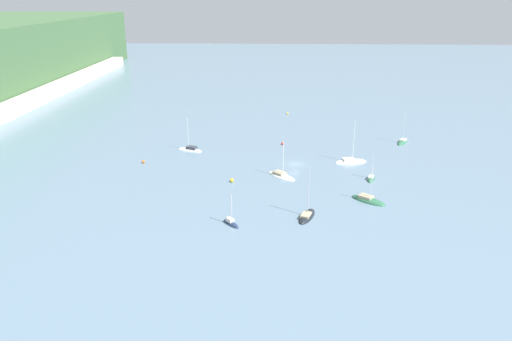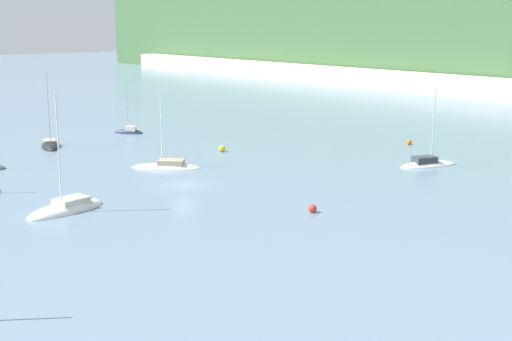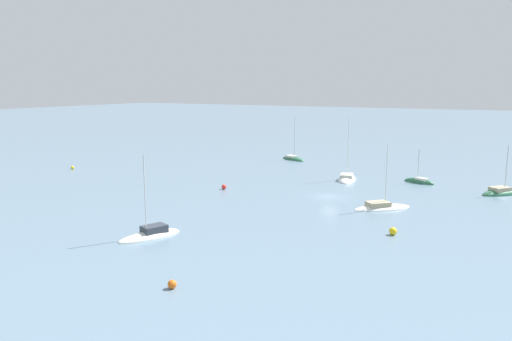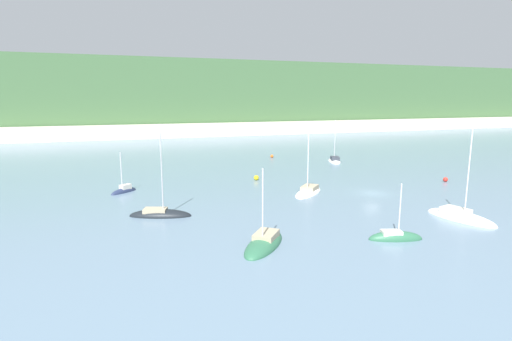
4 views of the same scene
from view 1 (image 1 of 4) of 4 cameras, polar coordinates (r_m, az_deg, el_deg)
name	(u,v)px [view 1 (image 1 of 4)]	position (r m, az deg, el deg)	size (l,w,h in m)	color
ground_plane	(295,164)	(129.03, 4.48, 0.72)	(600.00, 600.00, 0.00)	slate
sailboat_0	(350,162)	(132.22, 10.75, 0.95)	(4.90, 8.98, 12.19)	white
sailboat_1	(231,224)	(96.42, -2.88, -6.08)	(4.47, 4.04, 6.89)	#232D4C
sailboat_2	(307,217)	(99.73, 5.83, -5.28)	(7.95, 4.79, 11.10)	black
sailboat_3	(281,176)	(120.43, 2.92, -0.62)	(8.02, 8.03, 9.52)	white
sailboat_4	(403,142)	(153.16, 16.40, 3.11)	(7.53, 5.43, 10.54)	#2D6647
sailboat_5	(371,179)	(121.66, 13.02, -0.94)	(5.80, 3.21, 6.71)	#2D6647
sailboat_6	(190,150)	(140.92, -7.53, 2.35)	(5.09, 7.99, 10.03)	white
sailboat_7	(368,201)	(109.09, 12.70, -3.39)	(7.28, 8.02, 8.60)	#2D6647
mooring_buoy_0	(287,113)	(181.35, 3.62, 6.54)	(0.67, 0.67, 0.67)	yellow
mooring_buoy_1	(283,143)	(145.05, 3.07, 3.12)	(0.79, 0.79, 0.79)	red
mooring_buoy_2	(143,162)	(132.70, -12.75, 1.00)	(0.76, 0.76, 0.76)	orange
mooring_buoy_3	(232,180)	(116.73, -2.78, -1.13)	(0.89, 0.89, 0.89)	yellow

